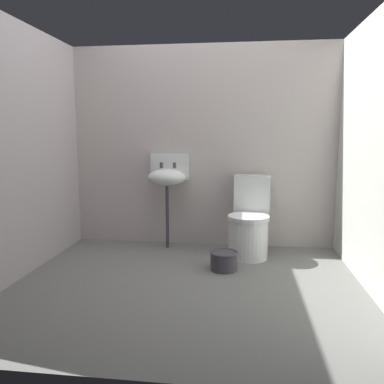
{
  "coord_description": "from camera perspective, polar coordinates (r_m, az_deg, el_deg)",
  "views": [
    {
      "loc": [
        0.43,
        -3.05,
        1.2
      ],
      "look_at": [
        0.0,
        0.28,
        0.7
      ],
      "focal_mm": 36.85,
      "sensor_mm": 36.0,
      "label": 1
    }
  ],
  "objects": [
    {
      "name": "ground_plane",
      "position": [
        3.32,
        -0.64,
        -13.46
      ],
      "size": [
        3.19,
        2.66,
        0.08
      ],
      "primitive_type": "cube",
      "color": "slate"
    },
    {
      "name": "wall_back",
      "position": [
        4.26,
        1.55,
        6.55
      ],
      "size": [
        3.19,
        0.1,
        2.12
      ],
      "primitive_type": "cube",
      "color": "#B9AEA9",
      "rests_on": "ground"
    },
    {
      "name": "wall_left",
      "position": [
        3.67,
        -23.47,
        5.55
      ],
      "size": [
        0.1,
        2.46,
        2.12
      ],
      "primitive_type": "cube",
      "color": "#B4A9AB",
      "rests_on": "ground"
    },
    {
      "name": "wall_right",
      "position": [
        3.31,
        25.25,
        5.2
      ],
      "size": [
        0.1,
        2.46,
        2.12
      ],
      "primitive_type": "cube",
      "color": "#B1B4AA",
      "rests_on": "ground"
    },
    {
      "name": "toilet_near_wall",
      "position": [
        3.93,
        8.3,
        -4.54
      ],
      "size": [
        0.45,
        0.63,
        0.78
      ],
      "rotation": [
        0.0,
        0.0,
        3.01
      ],
      "color": "silver",
      "rests_on": "ground"
    },
    {
      "name": "sink",
      "position": [
        4.12,
        -3.57,
        2.24
      ],
      "size": [
        0.42,
        0.35,
        0.99
      ],
      "color": "#3E3A42",
      "rests_on": "ground"
    },
    {
      "name": "bucket",
      "position": [
        3.55,
        4.61,
        -9.82
      ],
      "size": [
        0.25,
        0.25,
        0.17
      ],
      "color": "#3E3A42",
      "rests_on": "ground"
    }
  ]
}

